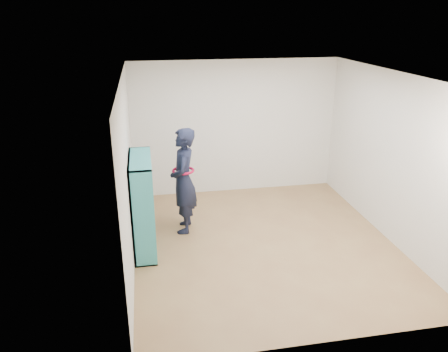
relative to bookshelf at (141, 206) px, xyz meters
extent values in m
plane|color=olive|center=(1.86, -0.19, -0.72)|extent=(4.50, 4.50, 0.00)
plane|color=white|center=(1.86, -0.19, 1.88)|extent=(4.50, 4.50, 0.00)
cube|color=silver|center=(-0.14, -0.19, 0.58)|extent=(0.02, 4.50, 2.60)
cube|color=silver|center=(3.86, -0.19, 0.58)|extent=(0.02, 4.50, 2.60)
cube|color=silver|center=(1.86, 2.06, 0.58)|extent=(4.00, 0.02, 2.60)
cube|color=silver|center=(1.86, -2.44, 0.58)|extent=(4.00, 0.02, 2.60)
cube|color=teal|center=(0.03, -0.53, 0.01)|extent=(0.32, 0.02, 1.46)
cube|color=teal|center=(0.03, 0.55, 0.01)|extent=(0.32, 0.02, 1.46)
cube|color=teal|center=(0.03, 0.01, -0.71)|extent=(0.32, 1.10, 0.02)
cube|color=teal|center=(0.03, 0.01, 0.73)|extent=(0.32, 1.10, 0.02)
cube|color=teal|center=(-0.12, 0.01, 0.01)|extent=(0.02, 1.10, 1.46)
cube|color=teal|center=(0.03, -0.16, 0.01)|extent=(0.30, 0.02, 1.42)
cube|color=teal|center=(0.03, 0.19, 0.01)|extent=(0.30, 0.02, 1.42)
cube|color=teal|center=(0.03, 0.01, -0.34)|extent=(0.30, 1.05, 0.02)
cube|color=teal|center=(0.03, 0.01, 0.01)|extent=(0.30, 1.05, 0.02)
cube|color=teal|center=(0.03, 0.01, 0.37)|extent=(0.30, 1.05, 0.02)
cube|color=beige|center=(0.04, -0.35, -0.66)|extent=(0.20, 0.13, 0.05)
cube|color=black|center=(0.05, -0.39, -0.19)|extent=(0.16, 0.15, 0.27)
cube|color=maroon|center=(0.05, -0.39, 0.15)|extent=(0.16, 0.15, 0.26)
cube|color=silver|center=(0.04, -0.35, 0.40)|extent=(0.20, 0.13, 0.05)
cube|color=navy|center=(0.05, -0.04, -0.59)|extent=(0.16, 0.15, 0.19)
cube|color=brown|center=(0.05, -0.04, -0.20)|extent=(0.16, 0.15, 0.26)
cube|color=#BFB28C|center=(0.04, 0.00, 0.05)|extent=(0.20, 0.13, 0.05)
cube|color=#26594C|center=(0.05, -0.04, 0.48)|extent=(0.16, 0.15, 0.21)
cube|color=beige|center=(0.05, 0.31, -0.58)|extent=(0.16, 0.15, 0.20)
cube|color=black|center=(0.04, 0.36, -0.30)|extent=(0.20, 0.13, 0.05)
cube|color=maroon|center=(0.05, 0.31, 0.12)|extent=(0.16, 0.15, 0.20)
cube|color=silver|center=(0.05, 0.31, 0.51)|extent=(0.16, 0.15, 0.26)
imported|color=black|center=(0.68, 0.52, 0.15)|extent=(0.50, 0.69, 1.74)
torus|color=#B70E3A|center=(0.68, 0.52, 0.33)|extent=(0.41, 0.41, 0.04)
cube|color=silver|center=(0.55, 0.61, 0.27)|extent=(0.02, 0.11, 0.15)
cube|color=black|center=(0.55, 0.61, 0.27)|extent=(0.02, 0.10, 0.14)
camera|label=1|loc=(0.14, -6.02, 2.71)|focal=35.00mm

